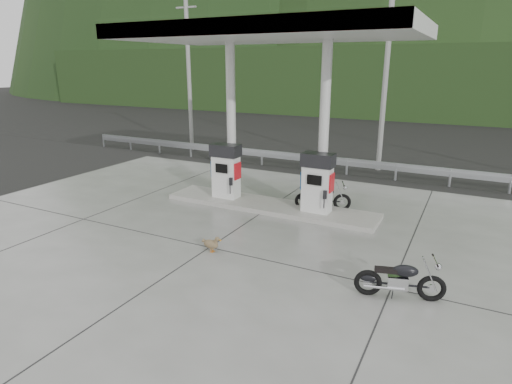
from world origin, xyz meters
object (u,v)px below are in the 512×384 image
at_px(motorcycle_left, 323,198).
at_px(duck, 211,244).
at_px(gas_pump_right, 317,183).
at_px(gas_pump_left, 226,171).
at_px(motorcycle_right, 400,280).

bearing_deg(motorcycle_left, duck, -130.03).
xyz_separation_m(gas_pump_right, duck, (-1.44, -3.67, -0.87)).
bearing_deg(gas_pump_right, motorcycle_left, 90.47).
relative_size(gas_pump_left, motorcycle_right, 1.10).
xyz_separation_m(gas_pump_left, duck, (1.76, -3.67, -0.87)).
bearing_deg(motorcycle_right, motorcycle_left, 108.97).
bearing_deg(motorcycle_left, motorcycle_right, -76.73).
height_order(gas_pump_left, duck, gas_pump_left).
bearing_deg(duck, gas_pump_left, 120.43).
distance_m(gas_pump_right, duck, 4.04).
xyz_separation_m(gas_pump_right, motorcycle_left, (-0.01, 0.63, -0.66)).
xyz_separation_m(motorcycle_right, duck, (-4.53, 0.15, -0.20)).
distance_m(gas_pump_left, gas_pump_right, 3.20).
distance_m(gas_pump_left, motorcycle_left, 3.32).
bearing_deg(motorcycle_left, gas_pump_left, 169.55).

